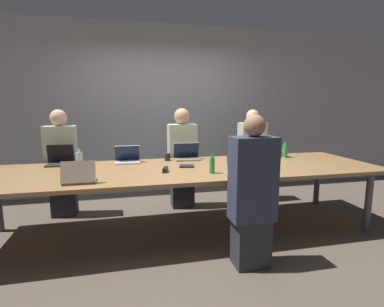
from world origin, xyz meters
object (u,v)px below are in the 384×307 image
object	(u,v)px
laptop_near_left	(79,177)
person_near_midright	(252,195)
laptop_far_right	(265,152)
person_far_right	(251,157)
cup_far_right	(284,154)
bottle_far_right	(285,151)
bottle_near_midright	(212,165)
stapler	(165,170)
person_far_left	(62,165)
laptop_far_midleft	(127,158)
cup_far_center	(167,157)
laptop_far_left	(60,159)
cup_near_midright	(261,169)
bottle_far_left	(79,159)
laptop_near_midright	(242,169)
laptop_far_center	(187,155)
person_far_center	(182,160)

from	to	relation	value
laptop_near_left	person_near_midright	world-z (taller)	person_near_midright
laptop_far_right	person_far_right	distance (m)	0.51
cup_far_right	bottle_far_right	size ratio (longest dim) A/B	0.38
bottle_near_midright	stapler	distance (m)	0.51
person_far_left	person_near_midright	xyz separation A→B (m)	(1.94, -1.79, -0.01)
laptop_far_midleft	bottle_near_midright	distance (m)	1.19
cup_far_center	person_near_midright	world-z (taller)	person_near_midright
laptop_far_left	bottle_near_midright	bearing A→B (deg)	-27.33
cup_near_midright	stapler	xyz separation A→B (m)	(-1.01, 0.27, -0.01)
bottle_far_left	cup_far_center	distance (m)	1.08
laptop_far_midleft	laptop_near_left	xyz separation A→B (m)	(-0.46, -0.92, -0.00)
laptop_far_right	stapler	bearing A→B (deg)	-157.71
cup_far_right	bottle_near_midright	xyz separation A→B (m)	(-1.30, -0.76, 0.05)
laptop_near_midright	bottle_far_right	bearing A→B (deg)	-138.86
person_near_midright	bottle_near_midright	size ratio (longest dim) A/B	6.88
laptop_far_left	person_far_left	size ratio (longest dim) A/B	0.22
person_far_left	laptop_far_center	bearing A→B (deg)	-12.58
stapler	cup_far_right	bearing A→B (deg)	35.31
bottle_far_right	cup_near_midright	size ratio (longest dim) A/B	2.56
laptop_near_midright	person_near_midright	size ratio (longest dim) A/B	0.25
bottle_far_right	laptop_near_midright	distance (m)	1.33
person_far_left	bottle_far_left	bearing A→B (deg)	-60.52
bottle_far_left	bottle_near_midright	xyz separation A→B (m)	(1.43, -0.69, -0.00)
laptop_near_left	cup_far_right	xyz separation A→B (m)	(2.63, 0.87, -0.02)
laptop_far_center	person_far_right	world-z (taller)	person_far_right
laptop_near_left	stapler	size ratio (longest dim) A/B	1.96
laptop_far_center	person_near_midright	xyz separation A→B (m)	(0.31, -1.42, -0.15)
bottle_far_left	laptop_far_right	bearing A→B (deg)	2.48
cup_far_center	laptop_near_midright	xyz separation A→B (m)	(0.63, -1.01, 0.02)
person_far_left	bottle_near_midright	bearing A→B (deg)	-35.08
person_far_center	cup_far_center	size ratio (longest dim) A/B	14.94
person_near_midright	person_far_right	bearing A→B (deg)	-113.96
laptop_near_left	laptop_far_right	distance (m)	2.52
laptop_far_left	person_far_right	distance (m)	2.75
laptop_far_center	laptop_far_right	distance (m)	1.11
laptop_far_right	laptop_far_left	bearing A→B (deg)	178.37
laptop_far_right	person_near_midright	world-z (taller)	person_near_midright
cup_far_right	person_far_left	bearing A→B (deg)	171.53
bottle_far_right	stapler	bearing A→B (deg)	-163.53
laptop_near_left	person_far_right	distance (m)	2.75
bottle_near_midright	stapler	xyz separation A→B (m)	(-0.48, 0.18, -0.06)
bottle_far_left	laptop_near_midright	world-z (taller)	laptop_near_midright
person_far_center	person_far_left	bearing A→B (deg)	179.29
laptop_far_right	laptop_near_midright	world-z (taller)	laptop_far_right
laptop_far_right	cup_far_right	world-z (taller)	laptop_far_right
laptop_far_midleft	person_far_right	world-z (taller)	person_far_right
bottle_far_left	laptop_far_center	xyz separation A→B (m)	(1.34, 0.16, -0.03)
laptop_far_right	cup_far_right	xyz separation A→B (m)	(0.28, -0.03, -0.03)
bottle_far_left	laptop_near_left	bearing A→B (deg)	-83.06
cup_far_right	laptop_far_center	bearing A→B (deg)	176.47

